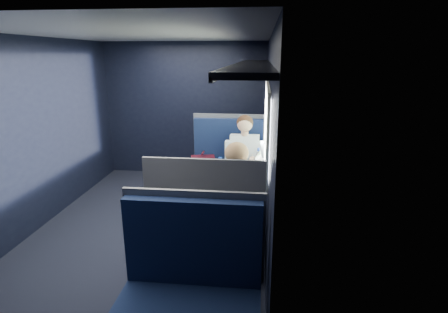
# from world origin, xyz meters

# --- Properties ---
(ground) EXTENTS (2.80, 4.20, 0.01)m
(ground) POSITION_xyz_m (0.00, 0.00, -0.01)
(ground) COLOR black
(room_shell) EXTENTS (3.00, 4.40, 2.40)m
(room_shell) POSITION_xyz_m (0.02, 0.00, 1.48)
(room_shell) COLOR black
(room_shell) RESTS_ON ground
(table) EXTENTS (0.62, 1.00, 0.74)m
(table) POSITION_xyz_m (1.03, 0.00, 0.66)
(table) COLOR #54565E
(table) RESTS_ON ground
(seat_bay_near) EXTENTS (1.05, 0.62, 1.26)m
(seat_bay_near) POSITION_xyz_m (0.84, 0.87, 0.42)
(seat_bay_near) COLOR #0C1637
(seat_bay_near) RESTS_ON ground
(seat_bay_far) EXTENTS (1.04, 0.62, 1.26)m
(seat_bay_far) POSITION_xyz_m (0.85, -0.87, 0.41)
(seat_bay_far) COLOR #0C1637
(seat_bay_far) RESTS_ON ground
(seat_row_front) EXTENTS (1.04, 0.51, 1.16)m
(seat_row_front) POSITION_xyz_m (0.85, 1.80, 0.41)
(seat_row_front) COLOR #0C1637
(seat_row_front) RESTS_ON ground
(seat_row_back) EXTENTS (1.04, 0.51, 1.16)m
(seat_row_back) POSITION_xyz_m (0.85, -1.80, 0.41)
(seat_row_back) COLOR #0C1637
(seat_row_back) RESTS_ON ground
(man) EXTENTS (0.53, 0.56, 1.32)m
(man) POSITION_xyz_m (1.10, 0.70, 0.72)
(man) COLOR black
(man) RESTS_ON ground
(woman) EXTENTS (0.53, 0.56, 1.32)m
(woman) POSITION_xyz_m (1.10, -0.71, 0.73)
(woman) COLOR black
(woman) RESTS_ON ground
(papers) EXTENTS (0.76, 0.94, 0.01)m
(papers) POSITION_xyz_m (0.93, -0.01, 0.74)
(papers) COLOR white
(papers) RESTS_ON table
(laptop) EXTENTS (0.31, 0.38, 0.25)m
(laptop) POSITION_xyz_m (1.24, -0.01, 0.81)
(laptop) COLOR silver
(laptop) RESTS_ON table
(bottle_small) EXTENTS (0.07, 0.07, 0.22)m
(bottle_small) POSITION_xyz_m (1.30, 0.38, 0.84)
(bottle_small) COLOR silver
(bottle_small) RESTS_ON table
(cup) EXTENTS (0.07, 0.07, 0.09)m
(cup) POSITION_xyz_m (1.33, 0.38, 0.78)
(cup) COLOR white
(cup) RESTS_ON table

